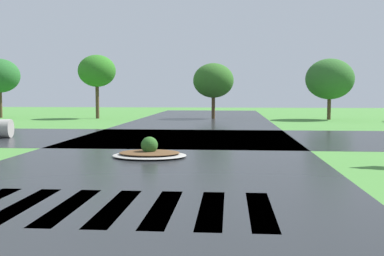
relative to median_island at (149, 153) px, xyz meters
name	(u,v)px	position (x,y,z in m)	size (l,w,h in m)	color
asphalt_roadway	(156,166)	(0.51, -1.83, -0.14)	(10.12, 80.00, 0.01)	#232628
asphalt_cross_road	(184,138)	(0.51, 6.55, -0.14)	(90.00, 9.11, 0.01)	#232628
crosswalk_stripes	(115,207)	(0.51, -6.64, -0.14)	(5.85, 2.89, 0.01)	white
median_island	(149,153)	(0.00, 0.00, 0.00)	(2.46, 1.97, 0.68)	#9E9B93
background_treeline	(91,71)	(-8.44, 21.33, 3.70)	(49.14, 5.03, 6.52)	#4C3823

